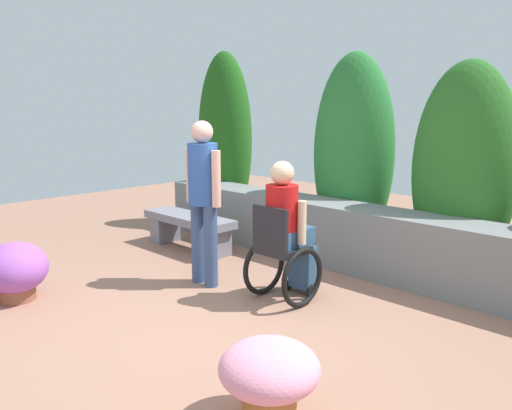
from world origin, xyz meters
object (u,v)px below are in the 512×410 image
Objects in this scene: stone_bench at (189,227)px; flower_pot_red_accent at (15,271)px; flower_pot_purple_near at (269,375)px; person_standing_companion at (203,192)px; person_in_wheelchair at (285,236)px.

flower_pot_red_accent reaches higher than stone_bench.
person_standing_companion is at bearing 148.61° from flower_pot_purple_near.
stone_bench is 2.26m from flower_pot_red_accent.
stone_bench is at bearing 95.58° from flower_pot_red_accent.
stone_bench is 1.05× the size of person_in_wheelchair.
person_in_wheelchair reaches higher than stone_bench.
person_standing_companion is (-0.88, -0.26, 0.34)m from person_in_wheelchair.
flower_pot_red_accent is at bearing -123.80° from person_standing_companion.
flower_pot_purple_near is (1.21, -1.53, -0.32)m from person_in_wheelchair.
flower_pot_purple_near is (3.24, -1.99, 0.01)m from stone_bench.
flower_pot_red_accent reaches higher than flower_pot_purple_near.
person_standing_companion reaches higher than flower_pot_purple_near.
stone_bench is at bearing 156.57° from person_in_wheelchair.
flower_pot_purple_near reaches higher than stone_bench.
stone_bench is at bearing 148.50° from flower_pot_purple_near.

